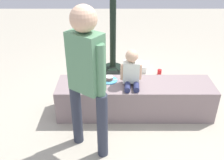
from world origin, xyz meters
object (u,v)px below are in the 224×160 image
water_bottle_far_side (135,72)px  cake_plate (109,79)px  child_seated (132,70)px  adult_standing (87,72)px  water_bottle_near_gift (79,70)px  party_cup_red (160,72)px  gift_bag (92,71)px  cake_box_white (139,66)px  handbag_black_leather (112,79)px

water_bottle_far_side → cake_plate: bearing=-114.6°
child_seated → adult_standing: (-0.50, -0.67, 0.32)m
child_seated → water_bottle_far_side: size_ratio=2.44×
child_seated → water_bottle_near_gift: (-0.84, 1.15, -0.58)m
party_cup_red → gift_bag: bearing=-173.2°
cake_plate → gift_bag: bearing=109.8°
water_bottle_near_gift → party_cup_red: water_bottle_near_gift is taller
child_seated → party_cup_red: 1.42m
cake_box_white → adult_standing: bearing=-110.5°
cake_box_white → handbag_black_leather: 0.78m
child_seated → gift_bag: 1.27m
child_seated → adult_standing: size_ratio=0.29×
adult_standing → gift_bag: (-0.10, 1.66, -0.84)m
adult_standing → water_bottle_far_side: 2.04m
cake_plate → party_cup_red: size_ratio=2.22×
cake_plate → child_seated: bearing=-19.8°
gift_bag → cake_plate: bearing=-70.2°
cake_plate → party_cup_red: cake_plate is taller
water_bottle_near_gift → cake_box_white: size_ratio=0.62×
water_bottle_far_side → cake_box_white: size_ratio=0.62×
adult_standing → party_cup_red: (1.10, 1.80, -0.94)m
cake_plate → cake_box_white: bearing=66.6°
handbag_black_leather → water_bottle_near_gift: bearing=147.2°
cake_plate → cake_box_white: (0.55, 1.26, -0.42)m
water_bottle_far_side → gift_bag: bearing=-175.4°
gift_bag → water_bottle_far_side: size_ratio=1.69×
adult_standing → water_bottle_far_side: bearing=69.3°
water_bottle_near_gift → adult_standing: bearing=-79.6°
water_bottle_near_gift → water_bottle_far_side: same height
handbag_black_leather → child_seated: bearing=-72.4°
water_bottle_far_side → cake_box_white: 0.34m
cake_plate → gift_bag: cake_plate is taller
water_bottle_near_gift → cake_box_white: 1.12m
party_cup_red → cake_box_white: size_ratio=0.32×
adult_standing → child_seated: bearing=53.2°
party_cup_red → handbag_black_leather: size_ratio=0.30×
cake_box_white → gift_bag: bearing=-156.6°
adult_standing → gift_bag: 1.86m
adult_standing → water_bottle_far_side: size_ratio=8.30×
adult_standing → party_cup_red: bearing=58.6°
party_cup_red → cake_box_white: 0.41m
party_cup_red → cake_plate: bearing=-130.7°
gift_bag → cake_box_white: size_ratio=1.05×
gift_bag → water_bottle_near_gift: gift_bag is taller
water_bottle_near_gift → party_cup_red: (1.43, -0.02, -0.04)m
cake_plate → gift_bag: (-0.32, 0.88, -0.33)m
child_seated → water_bottle_far_side: bearing=82.0°
adult_standing → water_bottle_near_gift: bearing=100.4°
party_cup_red → cake_box_white: bearing=145.7°
child_seated → cake_box_white: bearing=79.2°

